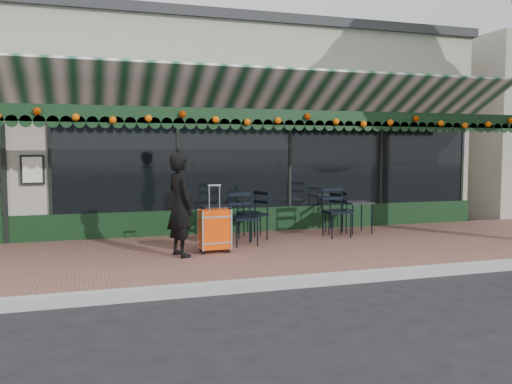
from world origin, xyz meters
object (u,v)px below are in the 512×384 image
object	(u,v)px
chair_a_left	(336,212)
woman	(180,205)
chair_a_right	(342,211)
suitcase	(215,230)
cafe_table_a	(357,205)
chair_b_front	(244,219)
cafe_table_b	(216,209)
chair_b_left	(253,215)
chair_a_front	(337,212)
chair_b_right	(249,213)

from	to	relation	value
chair_a_left	woman	bearing A→B (deg)	-53.82
chair_a_right	chair_a_left	bearing A→B (deg)	125.37
suitcase	cafe_table_a	bearing A→B (deg)	14.99
suitcase	chair_b_front	size ratio (longest dim) A/B	1.18
woman	cafe_table_b	distance (m)	1.87
chair_b_front	suitcase	bearing A→B (deg)	-144.70
chair_a_left	cafe_table_a	bearing A→B (deg)	90.12
cafe_table_b	chair_b_left	world-z (taller)	chair_b_left
suitcase	chair_a_front	bearing A→B (deg)	12.85
chair_a_front	chair_a_left	bearing A→B (deg)	65.29
cafe_table_a	chair_b_right	size ratio (longest dim) A/B	0.76
woman	chair_b_right	bearing A→B (deg)	-60.36
chair_a_left	chair_b_right	world-z (taller)	chair_a_left
chair_a_left	chair_b_front	world-z (taller)	chair_b_front
cafe_table_a	chair_b_left	world-z (taller)	chair_b_left
cafe_table_a	chair_a_right	distance (m)	0.60
chair_a_left	chair_a_right	world-z (taller)	chair_a_left
chair_b_right	cafe_table_b	bearing A→B (deg)	105.07
chair_b_right	chair_b_left	bearing A→B (deg)	167.23
woman	chair_a_right	bearing A→B (deg)	-80.92
cafe_table_a	chair_b_front	world-z (taller)	chair_b_front
woman	cafe_table_b	bearing A→B (deg)	-48.31
suitcase	chair_a_left	xyz separation A→B (m)	(2.85, 1.26, 0.05)
chair_b_front	woman	bearing A→B (deg)	-155.39
chair_a_right	chair_b_left	distance (m)	2.31
cafe_table_b	chair_b_front	size ratio (longest dim) A/B	0.66
chair_a_left	chair_b_left	xyz separation A→B (m)	(-1.85, -0.20, 0.04)
chair_a_left	chair_a_front	distance (m)	0.48
chair_b_left	chair_a_left	bearing A→B (deg)	75.63
chair_b_front	chair_b_left	bearing A→B (deg)	53.45
woman	chair_a_left	distance (m)	3.74
chair_a_left	chair_b_right	bearing A→B (deg)	-89.30
cafe_table_a	cafe_table_b	bearing A→B (deg)	174.43
cafe_table_b	chair_b_right	bearing A→B (deg)	17.37
chair_a_left	chair_b_right	xyz separation A→B (m)	(-1.73, 0.41, -0.00)
suitcase	cafe_table_a	xyz separation A→B (m)	(3.28, 1.15, 0.21)
chair_a_front	chair_b_right	distance (m)	1.76
suitcase	chair_b_left	distance (m)	1.46
cafe_table_b	chair_b_left	distance (m)	0.75
woman	chair_b_right	distance (m)	2.53
woman	chair_b_front	xyz separation A→B (m)	(1.26, 0.67, -0.36)
chair_b_left	chair_a_right	bearing A→B (deg)	86.04
suitcase	chair_b_front	xyz separation A→B (m)	(0.66, 0.53, 0.10)
cafe_table_a	chair_a_right	bearing A→B (deg)	96.93
suitcase	chair_b_right	world-z (taller)	suitcase
cafe_table_a	chair_a_left	xyz separation A→B (m)	(-0.43, 0.11, -0.15)
chair_a_right	cafe_table_b	bearing A→B (deg)	79.30
chair_a_left	chair_b_front	distance (m)	2.31
chair_a_front	chair_b_left	xyz separation A→B (m)	(-1.66, 0.23, -0.02)
cafe_table_a	chair_b_right	world-z (taller)	chair_b_right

